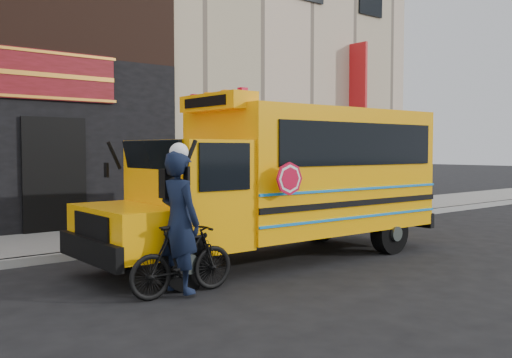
{
  "coord_description": "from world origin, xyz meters",
  "views": [
    {
      "loc": [
        -7.93,
        -7.41,
        2.01
      ],
      "look_at": [
        -0.21,
        1.85,
        1.37
      ],
      "focal_mm": 40.0,
      "sensor_mm": 36.0,
      "label": 1
    }
  ],
  "objects": [
    {
      "name": "ground",
      "position": [
        0.0,
        0.0,
        0.0
      ],
      "size": [
        120.0,
        120.0,
        0.0
      ],
      "primitive_type": "plane",
      "color": "black",
      "rests_on": "ground"
    },
    {
      "name": "curb",
      "position": [
        0.0,
        2.6,
        0.07
      ],
      "size": [
        40.0,
        0.2,
        0.15
      ],
      "primitive_type": "cube",
      "color": "gray",
      "rests_on": "ground"
    },
    {
      "name": "sidewalk",
      "position": [
        0.0,
        4.1,
        0.07
      ],
      "size": [
        40.0,
        3.0,
        0.15
      ],
      "primitive_type": "cube",
      "color": "slate",
      "rests_on": "ground"
    },
    {
      "name": "building",
      "position": [
        -0.04,
        10.45,
        6.13
      ],
      "size": [
        20.0,
        10.7,
        12.0
      ],
      "color": "#C4AD93",
      "rests_on": "sidewalk"
    },
    {
      "name": "school_bus",
      "position": [
        -0.74,
        0.28,
        1.51
      ],
      "size": [
        6.95,
        2.46,
        2.92
      ],
      "color": "black",
      "rests_on": "ground"
    },
    {
      "name": "sign_pole",
      "position": [
        4.63,
        2.53,
        1.66
      ],
      "size": [
        0.09,
        0.26,
        3.01
      ],
      "color": "#3A413D",
      "rests_on": "ground"
    },
    {
      "name": "bicycle",
      "position": [
        -3.74,
        -0.82,
        0.49
      ],
      "size": [
        1.63,
        0.48,
        0.98
      ],
      "primitive_type": "imported",
      "rotation": [
        0.0,
        0.0,
        1.56
      ],
      "color": "black",
      "rests_on": "ground"
    },
    {
      "name": "cyclist",
      "position": [
        -3.79,
        -0.81,
        0.97
      ],
      "size": [
        0.56,
        0.77,
        1.93
      ],
      "primitive_type": "imported",
      "rotation": [
        0.0,
        0.0,
        1.72
      ],
      "color": "black",
      "rests_on": "ground"
    }
  ]
}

